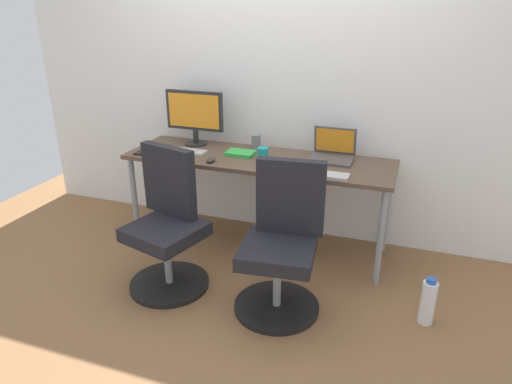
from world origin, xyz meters
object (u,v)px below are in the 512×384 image
at_px(water_bottle_on_floor, 428,302).
at_px(open_laptop, 332,152).
at_px(desktop_monitor, 195,114).
at_px(coffee_mug, 263,154).
at_px(office_chair_left, 168,226).
at_px(office_chair_right, 282,245).

height_order(water_bottle_on_floor, open_laptop, open_laptop).
xyz_separation_m(desktop_monitor, open_laptop, (1.11, -0.01, -0.19)).
distance_m(water_bottle_on_floor, coffee_mug, 1.48).
bearing_deg(coffee_mug, water_bottle_on_floor, -23.61).
height_order(desktop_monitor, coffee_mug, desktop_monitor).
relative_size(office_chair_left, coffee_mug, 10.22).
distance_m(desktop_monitor, open_laptop, 1.13).
xyz_separation_m(office_chair_right, water_bottle_on_floor, (0.88, 0.11, -0.28)).
height_order(water_bottle_on_floor, coffee_mug, coffee_mug).
distance_m(office_chair_right, water_bottle_on_floor, 0.93).
bearing_deg(office_chair_left, water_bottle_on_floor, 3.82).
distance_m(open_laptop, coffee_mug, 0.51).
xyz_separation_m(office_chair_right, coffee_mug, (-0.34, 0.65, 0.36)).
relative_size(desktop_monitor, open_laptop, 1.55).
distance_m(desktop_monitor, coffee_mug, 0.70).
bearing_deg(desktop_monitor, office_chair_left, -77.34).
xyz_separation_m(office_chair_left, coffee_mug, (0.45, 0.65, 0.36)).
bearing_deg(office_chair_left, coffee_mug, 55.14).
bearing_deg(office_chair_left, desktop_monitor, 102.66).
bearing_deg(office_chair_right, water_bottle_on_floor, 7.10).
bearing_deg(water_bottle_on_floor, office_chair_right, -172.90).
height_order(office_chair_left, desktop_monitor, desktop_monitor).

